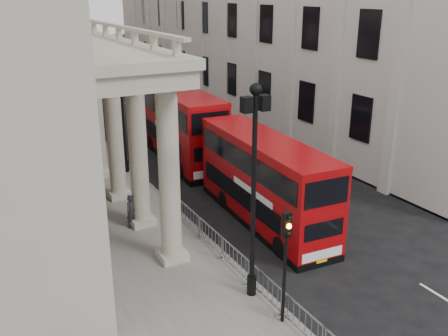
# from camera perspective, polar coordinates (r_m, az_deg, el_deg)

# --- Properties ---
(sidewalk_west) EXTENTS (6.00, 140.00, 0.12)m
(sidewalk_west) POSITION_cam_1_polar(r_m,az_deg,el_deg) (42.40, -18.26, 3.11)
(sidewalk_west) COLOR slate
(sidewalk_west) RESTS_ON ground
(sidewalk_east) EXTENTS (3.00, 140.00, 0.12)m
(sidewalk_east) POSITION_cam_1_polar(r_m,az_deg,el_deg) (47.79, 1.57, 5.89)
(sidewalk_east) COLOR slate
(sidewalk_east) RESTS_ON ground
(kerb) EXTENTS (0.20, 140.00, 0.14)m
(kerb) POSITION_cam_1_polar(r_m,az_deg,el_deg) (42.95, -14.40, 3.70)
(kerb) COLOR slate
(kerb) RESTS_ON ground
(lamp_post_south) EXTENTS (1.05, 0.44, 8.32)m
(lamp_post_south) POSITION_cam_1_polar(r_m,az_deg,el_deg) (18.06, 3.43, -1.40)
(lamp_post_south) COLOR black
(lamp_post_south) RESTS_ON sidewalk_west
(lamp_post_mid) EXTENTS (1.05, 0.44, 8.32)m
(lamp_post_mid) POSITION_cam_1_polar(r_m,az_deg,el_deg) (32.27, -11.62, 7.64)
(lamp_post_mid) COLOR black
(lamp_post_mid) RESTS_ON sidewalk_west
(lamp_post_north) EXTENTS (1.05, 0.44, 8.32)m
(lamp_post_north) POSITION_cam_1_polar(r_m,az_deg,el_deg) (47.63, -17.38, 10.92)
(lamp_post_north) COLOR black
(lamp_post_north) RESTS_ON sidewalk_west
(traffic_light) EXTENTS (0.28, 0.33, 4.30)m
(traffic_light) POSITION_cam_1_polar(r_m,az_deg,el_deg) (17.34, 7.10, -9.04)
(traffic_light) COLOR black
(traffic_light) RESTS_ON sidewalk_west
(crowd_barriers) EXTENTS (0.50, 18.75, 1.10)m
(crowd_barriers) POSITION_cam_1_polar(r_m,az_deg,el_deg) (18.86, 6.73, -15.13)
(crowd_barriers) COLOR gray
(crowd_barriers) RESTS_ON sidewalk_west
(bus_near) EXTENTS (3.07, 10.51, 4.48)m
(bus_near) POSITION_cam_1_polar(r_m,az_deg,el_deg) (25.44, 4.66, -1.26)
(bus_near) COLOR #9C070A
(bus_near) RESTS_ON ground
(bus_far) EXTENTS (3.52, 11.73, 5.00)m
(bus_far) POSITION_cam_1_polar(r_m,az_deg,el_deg) (35.46, -5.19, 5.20)
(bus_far) COLOR #A1070B
(bus_far) RESTS_ON ground
(pedestrian_a) EXTENTS (0.72, 0.58, 1.70)m
(pedestrian_a) POSITION_cam_1_polar(r_m,az_deg,el_deg) (25.45, -10.52, -4.88)
(pedestrian_a) COLOR black
(pedestrian_a) RESTS_ON sidewalk_west
(pedestrian_b) EXTENTS (1.16, 1.07, 1.92)m
(pedestrian_b) POSITION_cam_1_polar(r_m,az_deg,el_deg) (29.63, -16.85, -1.62)
(pedestrian_b) COLOR black
(pedestrian_b) RESTS_ON sidewalk_west
(pedestrian_c) EXTENTS (1.11, 1.00, 1.90)m
(pedestrian_c) POSITION_cam_1_polar(r_m,az_deg,el_deg) (33.44, -15.99, 0.86)
(pedestrian_c) COLOR black
(pedestrian_c) RESTS_ON sidewalk_west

